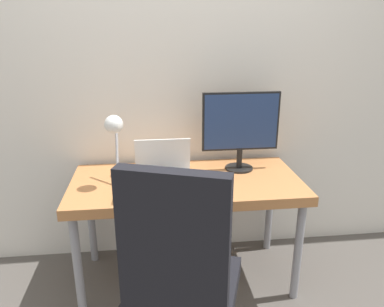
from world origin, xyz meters
TOP-DOWN VIEW (x-y plane):
  - wall_back at (0.00, 0.73)m, footprint 8.00×0.05m
  - desk at (0.00, 0.33)m, footprint 1.41×0.67m
  - laptop at (-0.14, 0.34)m, footprint 0.34×0.24m
  - monitor at (0.36, 0.48)m, footprint 0.49×0.18m
  - desk_lamp at (-0.41, 0.31)m, footprint 0.11×0.27m
  - office_chair at (-0.10, -0.42)m, footprint 0.60×0.60m
  - book_stack at (-0.29, 0.12)m, footprint 0.25×0.18m
  - tv_remote at (0.02, 0.12)m, footprint 0.05×0.17m
  - media_remote at (0.02, 0.12)m, footprint 0.08×0.14m

SIDE VIEW (x-z plane):
  - office_chair at x=-0.10m, z-range 0.04..1.15m
  - desk at x=0.00m, z-range 0.29..1.00m
  - tv_remote at x=0.02m, z-range 0.71..0.73m
  - media_remote at x=0.02m, z-range 0.71..0.73m
  - book_stack at x=-0.29m, z-range 0.71..0.78m
  - laptop at x=-0.14m, z-range 0.64..0.89m
  - monitor at x=0.36m, z-range 0.75..1.26m
  - desk_lamp at x=-0.41m, z-range 0.81..1.24m
  - wall_back at x=0.00m, z-range 0.00..2.60m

